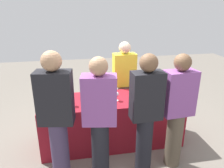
{
  "coord_description": "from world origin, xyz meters",
  "views": [
    {
      "loc": [
        -0.59,
        -3.13,
        2.22
      ],
      "look_at": [
        0.0,
        0.0,
        1.05
      ],
      "focal_mm": 35.05,
      "sensor_mm": 36.0,
      "label": 1
    }
  ],
  "objects_px": {
    "wine_bottle_4": "(137,86)",
    "wine_glass_2": "(97,99)",
    "guest_3": "(177,109)",
    "wine_glass_0": "(59,99)",
    "wine_glass_1": "(72,100)",
    "guest_2": "(146,112)",
    "wine_bottle_5": "(149,86)",
    "server_pouring": "(124,81)",
    "menu_board": "(147,95)",
    "guest_1": "(100,117)",
    "wine_bottle_3": "(131,86)",
    "wine_bottle_0": "(86,92)",
    "wine_bottle_2": "(99,91)",
    "guest_0": "(57,116)",
    "wine_glass_3": "(117,95)",
    "wine_bottle_1": "(92,90)"
  },
  "relations": [
    {
      "from": "wine_bottle_0",
      "to": "wine_glass_2",
      "type": "height_order",
      "value": "wine_bottle_0"
    },
    {
      "from": "wine_bottle_5",
      "to": "guest_2",
      "type": "xyz_separation_m",
      "value": [
        -0.36,
        -0.87,
        -0.01
      ]
    },
    {
      "from": "wine_bottle_0",
      "to": "wine_bottle_4",
      "type": "xyz_separation_m",
      "value": [
        0.87,
        0.1,
        0.0
      ]
    },
    {
      "from": "wine_bottle_4",
      "to": "wine_glass_2",
      "type": "relative_size",
      "value": 2.25
    },
    {
      "from": "wine_bottle_0",
      "to": "wine_glass_2",
      "type": "relative_size",
      "value": 2.19
    },
    {
      "from": "guest_3",
      "to": "wine_glass_0",
      "type": "bearing_deg",
      "value": 153.42
    },
    {
      "from": "wine_bottle_4",
      "to": "wine_glass_2",
      "type": "height_order",
      "value": "wine_bottle_4"
    },
    {
      "from": "wine_bottle_3",
      "to": "guest_0",
      "type": "distance_m",
      "value": 1.49
    },
    {
      "from": "wine_glass_1",
      "to": "wine_glass_2",
      "type": "relative_size",
      "value": 0.98
    },
    {
      "from": "wine_glass_0",
      "to": "guest_1",
      "type": "height_order",
      "value": "guest_1"
    },
    {
      "from": "wine_glass_1",
      "to": "guest_3",
      "type": "height_order",
      "value": "guest_3"
    },
    {
      "from": "wine_bottle_1",
      "to": "wine_glass_3",
      "type": "xyz_separation_m",
      "value": [
        0.36,
        -0.25,
        -0.0
      ]
    },
    {
      "from": "guest_3",
      "to": "server_pouring",
      "type": "bearing_deg",
      "value": 103.81
    },
    {
      "from": "guest_1",
      "to": "wine_bottle_0",
      "type": "bearing_deg",
      "value": 107.13
    },
    {
      "from": "wine_bottle_0",
      "to": "menu_board",
      "type": "distance_m",
      "value": 1.62
    },
    {
      "from": "wine_glass_3",
      "to": "server_pouring",
      "type": "bearing_deg",
      "value": 67.0
    },
    {
      "from": "wine_bottle_2",
      "to": "wine_bottle_4",
      "type": "bearing_deg",
      "value": 9.4
    },
    {
      "from": "menu_board",
      "to": "wine_bottle_0",
      "type": "bearing_deg",
      "value": -152.62
    },
    {
      "from": "wine_glass_0",
      "to": "guest_1",
      "type": "bearing_deg",
      "value": -53.45
    },
    {
      "from": "guest_3",
      "to": "wine_bottle_3",
      "type": "bearing_deg",
      "value": 109.25
    },
    {
      "from": "server_pouring",
      "to": "guest_0",
      "type": "bearing_deg",
      "value": 46.95
    },
    {
      "from": "wine_bottle_5",
      "to": "guest_3",
      "type": "distance_m",
      "value": 0.82
    },
    {
      "from": "wine_bottle_3",
      "to": "wine_bottle_5",
      "type": "bearing_deg",
      "value": -15.32
    },
    {
      "from": "guest_1",
      "to": "guest_3",
      "type": "height_order",
      "value": "guest_1"
    },
    {
      "from": "wine_bottle_3",
      "to": "guest_1",
      "type": "bearing_deg",
      "value": -125.23
    },
    {
      "from": "wine_glass_2",
      "to": "server_pouring",
      "type": "relative_size",
      "value": 0.09
    },
    {
      "from": "wine_bottle_1",
      "to": "menu_board",
      "type": "height_order",
      "value": "wine_bottle_1"
    },
    {
      "from": "wine_glass_2",
      "to": "guest_1",
      "type": "xyz_separation_m",
      "value": [
        -0.03,
        -0.56,
        0.01
      ]
    },
    {
      "from": "guest_2",
      "to": "guest_1",
      "type": "bearing_deg",
      "value": 177.48
    },
    {
      "from": "guest_2",
      "to": "guest_0",
      "type": "bearing_deg",
      "value": 175.87
    },
    {
      "from": "wine_glass_1",
      "to": "guest_2",
      "type": "relative_size",
      "value": 0.08
    },
    {
      "from": "wine_glass_1",
      "to": "menu_board",
      "type": "xyz_separation_m",
      "value": [
        1.54,
        1.03,
        -0.49
      ]
    },
    {
      "from": "wine_bottle_3",
      "to": "guest_2",
      "type": "relative_size",
      "value": 0.19
    },
    {
      "from": "wine_bottle_3",
      "to": "wine_glass_0",
      "type": "height_order",
      "value": "wine_bottle_3"
    },
    {
      "from": "wine_glass_0",
      "to": "guest_2",
      "type": "relative_size",
      "value": 0.07
    },
    {
      "from": "wine_bottle_2",
      "to": "menu_board",
      "type": "xyz_separation_m",
      "value": [
        1.11,
        0.8,
        -0.51
      ]
    },
    {
      "from": "wine_bottle_5",
      "to": "menu_board",
      "type": "distance_m",
      "value": 0.96
    },
    {
      "from": "server_pouring",
      "to": "guest_1",
      "type": "relative_size",
      "value": 0.96
    },
    {
      "from": "wine_bottle_3",
      "to": "guest_1",
      "type": "relative_size",
      "value": 0.19
    },
    {
      "from": "wine_bottle_3",
      "to": "guest_2",
      "type": "xyz_separation_m",
      "value": [
        -0.07,
        -0.95,
        0.01
      ]
    },
    {
      "from": "wine_bottle_2",
      "to": "menu_board",
      "type": "relative_size",
      "value": 0.39
    },
    {
      "from": "wine_bottle_1",
      "to": "wine_glass_3",
      "type": "relative_size",
      "value": 2.12
    },
    {
      "from": "wine_bottle_1",
      "to": "guest_1",
      "type": "xyz_separation_m",
      "value": [
        0.01,
        -0.92,
        -0.0
      ]
    },
    {
      "from": "wine_bottle_4",
      "to": "server_pouring",
      "type": "relative_size",
      "value": 0.2
    },
    {
      "from": "server_pouring",
      "to": "wine_glass_2",
      "type": "bearing_deg",
      "value": 50.69
    },
    {
      "from": "guest_0",
      "to": "wine_glass_2",
      "type": "bearing_deg",
      "value": 53.18
    },
    {
      "from": "guest_1",
      "to": "menu_board",
      "type": "height_order",
      "value": "guest_1"
    },
    {
      "from": "wine_glass_3",
      "to": "guest_0",
      "type": "bearing_deg",
      "value": -143.91
    },
    {
      "from": "wine_bottle_5",
      "to": "wine_glass_1",
      "type": "xyz_separation_m",
      "value": [
        -1.28,
        -0.26,
        -0.03
      ]
    },
    {
      "from": "wine_bottle_1",
      "to": "wine_bottle_3",
      "type": "height_order",
      "value": "wine_bottle_3"
    }
  ]
}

